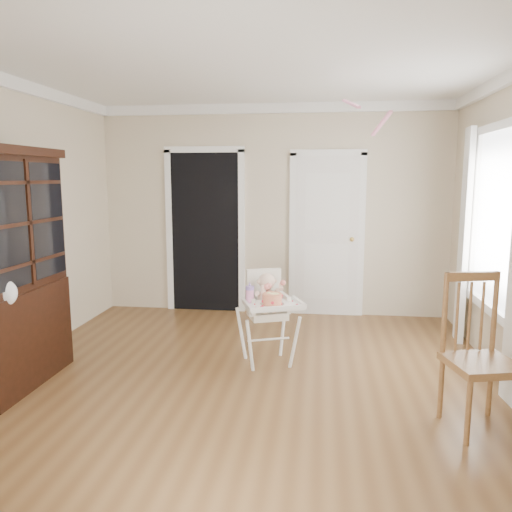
# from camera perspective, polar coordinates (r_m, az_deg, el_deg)

# --- Properties ---
(floor) EXTENTS (5.00, 5.00, 0.00)m
(floor) POSITION_cam_1_polar(r_m,az_deg,el_deg) (4.39, -1.39, -14.93)
(floor) COLOR brown
(floor) RESTS_ON ground
(ceiling) EXTENTS (5.00, 5.00, 0.00)m
(ceiling) POSITION_cam_1_polar(r_m,az_deg,el_deg) (4.12, -1.55, 21.85)
(ceiling) COLOR white
(ceiling) RESTS_ON wall_back
(wall_back) EXTENTS (4.50, 0.00, 4.50)m
(wall_back) POSITION_cam_1_polar(r_m,az_deg,el_deg) (6.51, 1.94, 5.17)
(wall_back) COLOR #C2B197
(wall_back) RESTS_ON floor
(crown_molding) EXTENTS (4.50, 5.00, 0.12)m
(crown_molding) POSITION_cam_1_polar(r_m,az_deg,el_deg) (4.11, -1.54, 21.04)
(crown_molding) COLOR white
(crown_molding) RESTS_ON ceiling
(doorway) EXTENTS (1.06, 0.05, 2.22)m
(doorway) POSITION_cam_1_polar(r_m,az_deg,el_deg) (6.66, -5.82, 3.14)
(doorway) COLOR black
(doorway) RESTS_ON wall_back
(closet_door) EXTENTS (0.96, 0.09, 2.13)m
(closet_door) POSITION_cam_1_polar(r_m,az_deg,el_deg) (6.49, 8.08, 2.19)
(closet_door) COLOR white
(closet_door) RESTS_ON wall_back
(window_right) EXTENTS (0.13, 1.84, 2.30)m
(window_right) POSITION_cam_1_polar(r_m,az_deg,el_deg) (5.04, 25.40, 2.48)
(window_right) COLOR white
(window_right) RESTS_ON wall_right
(high_chair) EXTENTS (0.71, 0.79, 0.92)m
(high_chair) POSITION_cam_1_polar(r_m,az_deg,el_deg) (4.78, 1.33, -5.73)
(high_chair) COLOR white
(high_chair) RESTS_ON floor
(baby) EXTENTS (0.29, 0.21, 0.38)m
(baby) POSITION_cam_1_polar(r_m,az_deg,el_deg) (4.77, 1.28, -4.27)
(baby) COLOR beige
(baby) RESTS_ON high_chair
(cake) EXTENTS (0.23, 0.23, 0.10)m
(cake) POSITION_cam_1_polar(r_m,az_deg,el_deg) (4.54, 1.86, -4.92)
(cake) COLOR silver
(cake) RESTS_ON high_chair
(sippy_cup) EXTENTS (0.08, 0.08, 0.19)m
(sippy_cup) POSITION_cam_1_polar(r_m,az_deg,el_deg) (4.60, -0.72, -4.34)
(sippy_cup) COLOR pink
(sippy_cup) RESTS_ON high_chair
(china_cabinet) EXTENTS (0.54, 1.20, 2.03)m
(china_cabinet) POSITION_cam_1_polar(r_m,az_deg,el_deg) (4.69, -26.48, -1.34)
(china_cabinet) COLOR black
(china_cabinet) RESTS_ON floor
(dining_chair) EXTENTS (0.54, 0.54, 1.11)m
(dining_chair) POSITION_cam_1_polar(r_m,az_deg,el_deg) (3.93, 24.20, -10.60)
(dining_chair) COLOR brown
(dining_chair) RESTS_ON floor
(streamer) EXTENTS (0.14, 0.48, 0.15)m
(streamer) POSITION_cam_1_polar(r_m,az_deg,el_deg) (4.76, 10.82, 16.73)
(streamer) COLOR pink
(streamer) RESTS_ON ceiling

